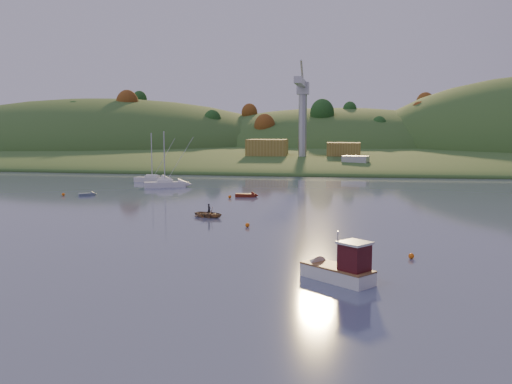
# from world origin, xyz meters

# --- Properties ---
(ground) EXTENTS (500.00, 500.00, 0.00)m
(ground) POSITION_xyz_m (0.00, 0.00, 0.00)
(ground) COLOR #3E4766
(ground) RESTS_ON ground
(far_shore) EXTENTS (620.00, 220.00, 1.50)m
(far_shore) POSITION_xyz_m (0.00, 230.00, 0.00)
(far_shore) COLOR #295421
(far_shore) RESTS_ON ground
(shore_slope) EXTENTS (640.00, 150.00, 7.00)m
(shore_slope) POSITION_xyz_m (0.00, 165.00, 0.00)
(shore_slope) COLOR #295421
(shore_slope) RESTS_ON ground
(hill_left) EXTENTS (170.00, 140.00, 44.00)m
(hill_left) POSITION_xyz_m (-90.00, 200.00, 0.00)
(hill_left) COLOR #295421
(hill_left) RESTS_ON ground
(hill_center) EXTENTS (140.00, 120.00, 36.00)m
(hill_center) POSITION_xyz_m (10.00, 210.00, 0.00)
(hill_center) COLOR #295421
(hill_center) RESTS_ON ground
(hillside_trees) EXTENTS (280.00, 50.00, 32.00)m
(hillside_trees) POSITION_xyz_m (0.00, 185.00, 0.00)
(hillside_trees) COLOR #184418
(hillside_trees) RESTS_ON ground
(wharf) EXTENTS (42.00, 16.00, 2.40)m
(wharf) POSITION_xyz_m (5.00, 122.00, 1.20)
(wharf) COLOR slate
(wharf) RESTS_ON ground
(shed_west) EXTENTS (11.00, 8.00, 4.80)m
(shed_west) POSITION_xyz_m (-8.00, 123.00, 4.80)
(shed_west) COLOR olive
(shed_west) RESTS_ON wharf
(shed_east) EXTENTS (9.00, 7.00, 4.00)m
(shed_east) POSITION_xyz_m (13.00, 124.00, 4.40)
(shed_east) COLOR olive
(shed_east) RESTS_ON wharf
(dock_crane) EXTENTS (3.20, 28.00, 20.30)m
(dock_crane) POSITION_xyz_m (2.00, 118.39, 17.17)
(dock_crane) COLOR #B7B7BC
(dock_crane) RESTS_ON wharf
(fishing_boat) EXTENTS (6.53, 5.91, 4.30)m
(fishing_boat) POSITION_xyz_m (12.55, 8.32, 0.95)
(fishing_boat) COLOR silver
(fishing_boat) RESTS_ON ground
(sailboat_near) EXTENTS (7.70, 4.66, 10.26)m
(sailboat_near) POSITION_xyz_m (-19.26, 66.14, 0.68)
(sailboat_near) COLOR white
(sailboat_near) RESTS_ON ground
(sailboat_far) EXTENTS (7.28, 3.04, 9.80)m
(sailboat_far) POSITION_xyz_m (-24.65, 74.69, 0.66)
(sailboat_far) COLOR silver
(sailboat_far) RESTS_ON ground
(canoe) EXTENTS (4.61, 3.98, 0.80)m
(canoe) POSITION_xyz_m (-3.42, 34.90, 0.40)
(canoe) COLOR #836748
(canoe) RESTS_ON ground
(paddler) EXTENTS (0.52, 0.62, 1.46)m
(paddler) POSITION_xyz_m (-3.42, 34.90, 0.73)
(paddler) COLOR black
(paddler) RESTS_ON ground
(red_tender) EXTENTS (3.76, 1.42, 1.26)m
(red_tender) POSITION_xyz_m (-1.58, 55.07, 0.26)
(red_tender) COLOR #621A0E
(red_tender) RESTS_ON ground
(grey_dinghy) EXTENTS (2.96, 2.40, 1.06)m
(grey_dinghy) POSITION_xyz_m (-27.63, 52.72, 0.22)
(grey_dinghy) COLOR slate
(grey_dinghy) RESTS_ON ground
(work_vessel) EXTENTS (15.39, 9.28, 3.73)m
(work_vessel) POSITION_xyz_m (15.96, 108.00, 1.33)
(work_vessel) COLOR slate
(work_vessel) RESTS_ON ground
(buoy_0) EXTENTS (0.50, 0.50, 0.50)m
(buoy_0) POSITION_xyz_m (19.19, 16.07, 0.25)
(buoy_0) COLOR orange
(buoy_0) RESTS_ON ground
(buoy_1) EXTENTS (0.50, 0.50, 0.50)m
(buoy_1) POSITION_xyz_m (2.51, 28.76, 0.25)
(buoy_1) COLOR orange
(buoy_1) RESTS_ON ground
(buoy_2) EXTENTS (0.50, 0.50, 0.50)m
(buoy_2) POSITION_xyz_m (-31.68, 51.64, 0.25)
(buoy_2) COLOR orange
(buoy_2) RESTS_ON ground
(buoy_3) EXTENTS (0.50, 0.50, 0.50)m
(buoy_3) POSITION_xyz_m (-4.41, 52.89, 0.25)
(buoy_3) COLOR orange
(buoy_3) RESTS_ON ground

